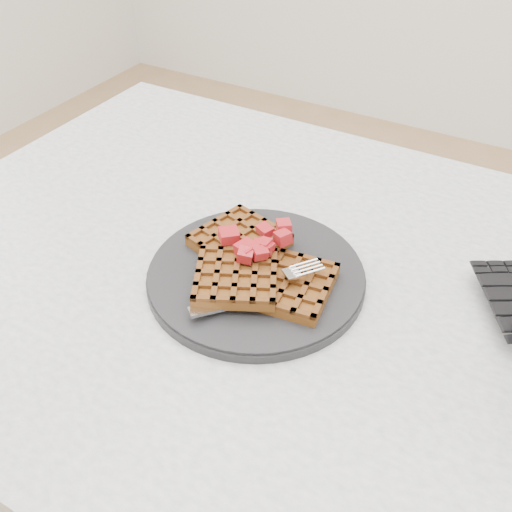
% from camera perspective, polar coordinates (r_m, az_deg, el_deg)
% --- Properties ---
extents(table, '(1.20, 0.80, 0.75)m').
position_cam_1_polar(table, '(0.81, 5.45, -8.75)').
color(table, silver).
rests_on(table, ground).
extents(plate, '(0.28, 0.28, 0.02)m').
position_cam_1_polar(plate, '(0.73, 0.00, -1.94)').
color(plate, black).
rests_on(plate, table).
extents(waffles, '(0.21, 0.20, 0.03)m').
position_cam_1_polar(waffles, '(0.71, -0.14, -0.96)').
color(waffles, brown).
rests_on(waffles, plate).
extents(strawberry_pile, '(0.15, 0.15, 0.02)m').
position_cam_1_polar(strawberry_pile, '(0.70, 0.00, 0.88)').
color(strawberry_pile, maroon).
rests_on(strawberry_pile, waffles).
extents(fork, '(0.13, 0.16, 0.02)m').
position_cam_1_polar(fork, '(0.68, 1.10, -3.66)').
color(fork, silver).
rests_on(fork, plate).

